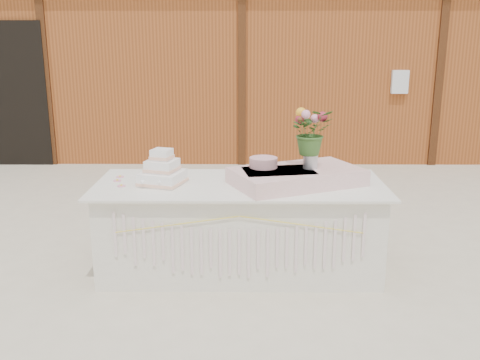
{
  "coord_description": "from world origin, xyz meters",
  "views": [
    {
      "loc": [
        0.04,
        -4.28,
        1.93
      ],
      "look_at": [
        0.0,
        0.3,
        0.72
      ],
      "focal_mm": 40.0,
      "sensor_mm": 36.0,
      "label": 1
    }
  ],
  "objects": [
    {
      "name": "ground",
      "position": [
        0.0,
        0.0,
        0.0
      ],
      "size": [
        80.0,
        80.0,
        0.0
      ],
      "primitive_type": "plane",
      "color": "beige",
      "rests_on": "ground"
    },
    {
      "name": "barn",
      "position": [
        -0.01,
        5.99,
        1.68
      ],
      "size": [
        12.6,
        4.6,
        3.3
      ],
      "color": "#944A1F",
      "rests_on": "ground"
    },
    {
      "name": "cake_table",
      "position": [
        0.0,
        -0.0,
        0.39
      ],
      "size": [
        2.4,
        1.0,
        0.77
      ],
      "color": "silver",
      "rests_on": "ground"
    },
    {
      "name": "wedding_cake",
      "position": [
        -0.64,
        -0.03,
        0.87
      ],
      "size": [
        0.41,
        0.41,
        0.3
      ],
      "rotation": [
        0.0,
        0.0,
        -0.3
      ],
      "color": "white",
      "rests_on": "cake_table"
    },
    {
      "name": "pink_cake_stand",
      "position": [
        0.2,
        0.03,
        0.89
      ],
      "size": [
        0.3,
        0.3,
        0.21
      ],
      "color": "white",
      "rests_on": "cake_table"
    },
    {
      "name": "satin_runner",
      "position": [
        0.47,
        -0.02,
        0.84
      ],
      "size": [
        1.18,
        0.97,
        0.13
      ],
      "primitive_type": "cube",
      "rotation": [
        0.0,
        0.0,
        0.42
      ],
      "color": "#FDCDCC",
      "rests_on": "cake_table"
    },
    {
      "name": "flower_vase",
      "position": [
        0.58,
        0.0,
        0.98
      ],
      "size": [
        0.12,
        0.12,
        0.16
      ],
      "primitive_type": "cylinder",
      "color": "silver",
      "rests_on": "satin_runner"
    },
    {
      "name": "bouquet",
      "position": [
        0.58,
        0.0,
        1.25
      ],
      "size": [
        0.38,
        0.34,
        0.38
      ],
      "primitive_type": "imported",
      "rotation": [
        0.0,
        0.0,
        0.14
      ],
      "color": "#365C25",
      "rests_on": "flower_vase"
    },
    {
      "name": "loose_flowers",
      "position": [
        -1.03,
        0.06,
        0.78
      ],
      "size": [
        0.25,
        0.36,
        0.02
      ],
      "primitive_type": null,
      "rotation": [
        0.0,
        0.0,
        0.39
      ],
      "color": "pink",
      "rests_on": "cake_table"
    }
  ]
}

